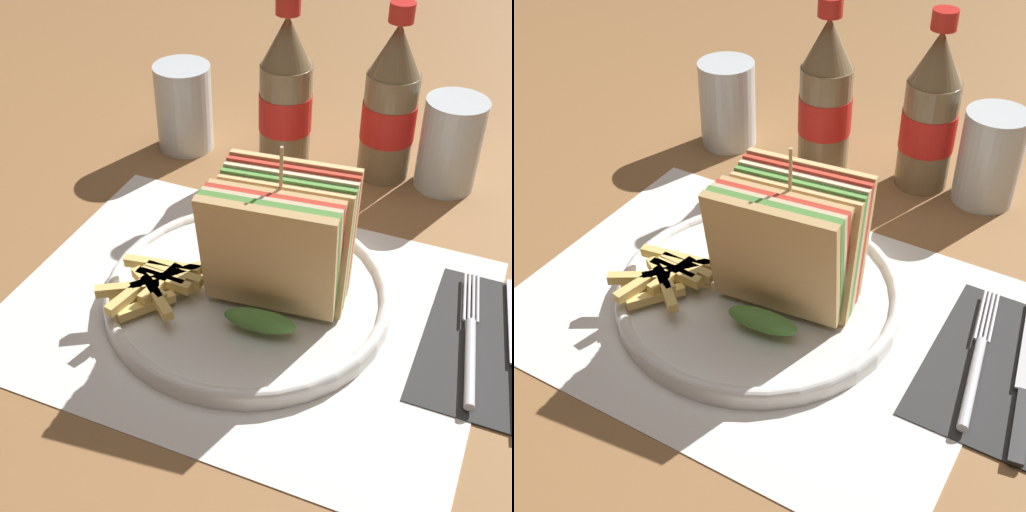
% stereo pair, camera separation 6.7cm
% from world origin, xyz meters
% --- Properties ---
extents(ground_plane, '(4.00, 4.00, 0.00)m').
position_xyz_m(ground_plane, '(0.00, 0.00, 0.00)').
color(ground_plane, olive).
extents(placemat, '(0.44, 0.33, 0.00)m').
position_xyz_m(placemat, '(-0.01, 0.01, 0.00)').
color(placemat, silver).
rests_on(placemat, ground_plane).
extents(plate_main, '(0.27, 0.27, 0.02)m').
position_xyz_m(plate_main, '(-0.02, 0.02, 0.01)').
color(plate_main, white).
rests_on(plate_main, ground_plane).
extents(club_sandwich, '(0.13, 0.11, 0.16)m').
position_xyz_m(club_sandwich, '(0.01, 0.02, 0.08)').
color(club_sandwich, tan).
rests_on(club_sandwich, plate_main).
extents(fries_pile, '(0.09, 0.09, 0.02)m').
position_xyz_m(fries_pile, '(-0.09, -0.02, 0.03)').
color(fries_pile, '#E5C166').
rests_on(fries_pile, plate_main).
extents(napkin, '(0.12, 0.18, 0.00)m').
position_xyz_m(napkin, '(0.21, 0.05, 0.00)').
color(napkin, '#2D2D2D').
rests_on(napkin, ground_plane).
extents(fork, '(0.04, 0.17, 0.01)m').
position_xyz_m(fork, '(0.19, 0.03, 0.01)').
color(fork, silver).
rests_on(fork, napkin).
extents(coke_bottle_near, '(0.06, 0.06, 0.21)m').
position_xyz_m(coke_bottle_near, '(-0.08, 0.27, 0.09)').
color(coke_bottle_near, '#7A6647').
rests_on(coke_bottle_near, ground_plane).
extents(coke_bottle_far, '(0.06, 0.06, 0.21)m').
position_xyz_m(coke_bottle_far, '(0.04, 0.30, 0.09)').
color(coke_bottle_far, '#7A6647').
rests_on(coke_bottle_far, ground_plane).
extents(glass_near, '(0.07, 0.07, 0.11)m').
position_xyz_m(glass_near, '(0.11, 0.30, 0.05)').
color(glass_near, silver).
rests_on(glass_near, ground_plane).
extents(glass_far, '(0.07, 0.07, 0.11)m').
position_xyz_m(glass_far, '(-0.21, 0.26, 0.05)').
color(glass_far, silver).
rests_on(glass_far, ground_plane).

